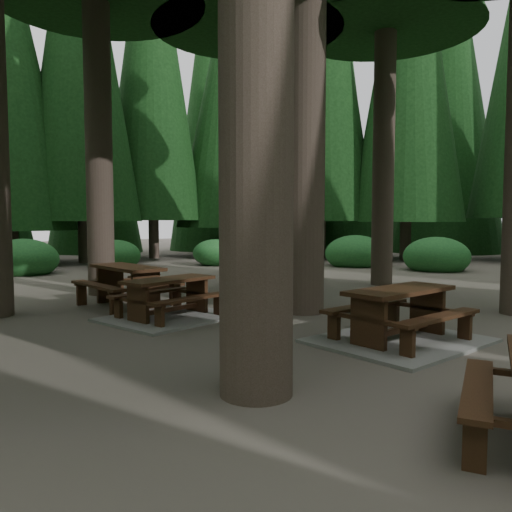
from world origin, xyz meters
TOP-DOWN VIEW (x-y plane):
  - ground at (0.00, 0.00)m, footprint 80.00×80.00m
  - picnic_table_a at (0.25, -2.52)m, footprint 2.49×2.09m
  - picnic_table_b at (-1.71, 2.94)m, footprint 1.75×2.11m
  - picnic_table_c at (-1.64, 1.17)m, footprint 2.58×2.28m
  - picnic_table_d at (3.94, 5.47)m, footprint 1.92×1.78m
  - shrub_ring at (0.70, 0.75)m, footprint 23.86×24.64m

SIDE VIEW (x-z plane):
  - ground at x=0.00m, z-range 0.00..0.00m
  - picnic_table_c at x=-1.64m, z-range -0.12..0.63m
  - picnic_table_a at x=0.25m, z-range -0.13..0.69m
  - shrub_ring at x=0.70m, z-range -0.35..1.15m
  - picnic_table_d at x=3.94m, z-range 0.11..0.78m
  - picnic_table_b at x=-1.71m, z-range 0.14..1.00m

